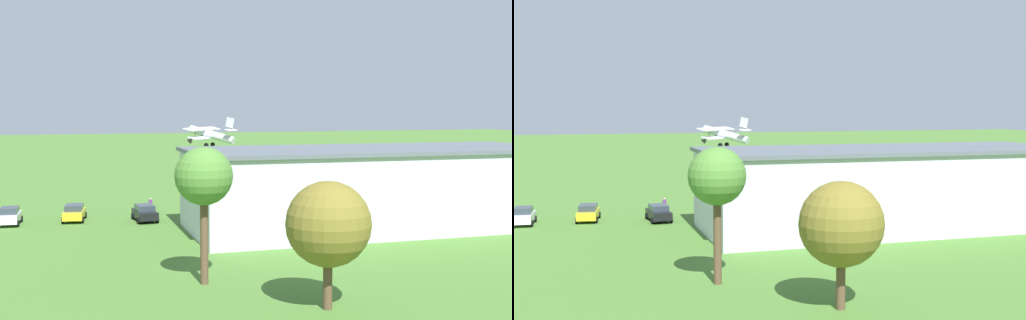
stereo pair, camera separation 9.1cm
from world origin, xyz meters
TOP-DOWN VIEW (x-y plane):
  - ground_plane at (0.00, 0.00)m, footprint 400.00×400.00m
  - hangar at (0.85, 38.72)m, footprint 35.08×14.87m
  - biplane at (7.91, 5.28)m, footprint 7.91×7.91m
  - car_black at (20.51, 28.59)m, footprint 2.23×4.36m
  - car_yellow at (27.08, 26.31)m, footprint 2.60×4.48m
  - car_white at (33.02, 26.60)m, footprint 2.30×4.08m
  - person_near_hangar_door at (19.07, 23.26)m, footprint 0.53×0.53m
  - person_by_parked_cars at (-17.42, 29.97)m, footprint 0.54×0.54m
  - person_crossing_taxiway at (-12.55, 25.26)m, footprint 0.41×0.41m
  - person_watching_takeoff at (10.30, 22.71)m, footprint 0.47×0.47m
  - person_at_fence_line at (-15.44, 26.26)m, footprint 0.54×0.54m
  - tree_behind_hangar_right at (20.53, 52.79)m, footprint 3.67×3.67m
  - tree_behind_hangar_left at (15.35, 59.98)m, footprint 4.73×4.73m

SIDE VIEW (x-z plane):
  - ground_plane at x=0.00m, z-range 0.00..0.00m
  - person_near_hangar_door at x=19.07m, z-range -0.01..1.54m
  - person_watching_takeoff at x=10.30m, z-range -0.01..1.56m
  - person_by_parked_cars at x=-17.42m, z-range -0.01..1.60m
  - car_black at x=20.51m, z-range 0.03..1.65m
  - car_yellow at x=27.08m, z-range 0.03..1.66m
  - person_crossing_taxiway at x=-12.55m, z-range 0.00..1.72m
  - person_at_fence_line at x=-15.44m, z-range 0.00..1.72m
  - car_white at x=33.02m, z-range 0.02..1.71m
  - hangar at x=0.85m, z-range 0.01..7.44m
  - tree_behind_hangar_left at x=15.35m, z-range 1.17..8.28m
  - tree_behind_hangar_right at x=20.53m, z-range 2.38..11.05m
  - biplane at x=7.91m, z-range 5.40..9.59m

